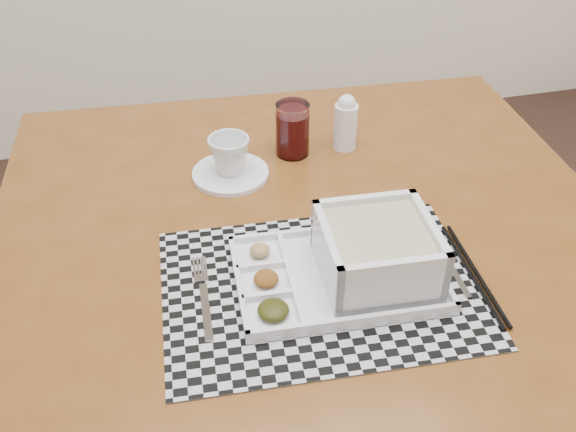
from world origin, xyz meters
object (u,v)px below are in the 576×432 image
object	(u,v)px
dining_table	(311,274)
serving_tray	(365,259)
creamer_bottle	(346,123)
cup	(229,155)
juice_glass	(293,131)

from	to	relation	value
dining_table	serving_tray	xyz separation A→B (m)	(0.05, -0.12, 0.13)
serving_tray	creamer_bottle	bearing A→B (deg)	76.17
cup	creamer_bottle	distance (m)	0.25
serving_tray	cup	world-z (taller)	serving_tray
juice_glass	creamer_bottle	world-z (taller)	creamer_bottle
creamer_bottle	juice_glass	bearing A→B (deg)	178.28
dining_table	creamer_bottle	world-z (taller)	creamer_bottle
dining_table	serving_tray	distance (m)	0.18
cup	juice_glass	world-z (taller)	juice_glass
cup	juice_glass	xyz separation A→B (m)	(0.14, 0.05, 0.00)
dining_table	creamer_bottle	bearing A→B (deg)	61.62
serving_tray	juice_glass	bearing A→B (deg)	92.10
serving_tray	juice_glass	xyz separation A→B (m)	(-0.01, 0.40, 0.01)
creamer_bottle	serving_tray	bearing A→B (deg)	-103.83
juice_glass	creamer_bottle	xyz separation A→B (m)	(0.11, -0.00, 0.01)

